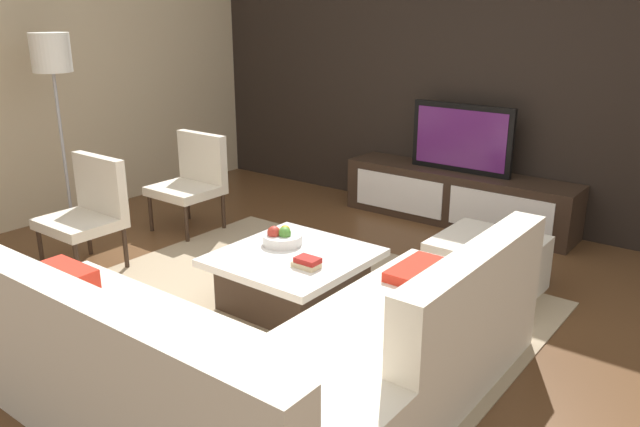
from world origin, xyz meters
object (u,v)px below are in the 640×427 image
media_console (457,197)px  accent_chair_far (193,176)px  book_stack (307,263)px  ottoman (487,266)px  television (462,138)px  sectional_couch (259,357)px  accent_chair_near (89,206)px  coffee_table (294,278)px  fruit_bowl (282,237)px  floor_lamp (53,66)px

media_console → accent_chair_far: 2.47m
media_console → accent_chair_far: bearing=-139.3°
book_stack → ottoman: bearing=56.9°
television → sectional_couch: 3.37m
sectional_couch → accent_chair_near: accent_chair_near is taller
media_console → television: size_ratio=2.26×
media_console → coffee_table: media_console is taller
accent_chair_near → book_stack: size_ratio=5.03×
media_console → accent_chair_near: accent_chair_near is taller
sectional_couch → fruit_bowl: sectional_couch is taller
television → floor_lamp: (-2.62, -2.40, 0.68)m
coffee_table → fruit_bowl: 0.31m
television → coffee_table: bearing=-92.5°
ottoman → book_stack: size_ratio=4.05×
ottoman → book_stack: 1.37m
media_console → sectional_couch: bearing=-81.3°
media_console → ottoman: bearing=-56.4°
coffee_table → fruit_bowl: bearing=152.1°
media_console → sectional_couch: size_ratio=0.93×
floor_lamp → media_console: bearing=42.4°
coffee_table → accent_chair_near: 1.78m
fruit_bowl → coffee_table: bearing=-27.9°
media_console → book_stack: bearing=-87.2°
sectional_couch → coffee_table: sectional_couch is taller
sectional_couch → floor_lamp: size_ratio=1.36×
television → accent_chair_far: television is taller
fruit_bowl → ottoman: bearing=38.8°
media_console → television: television is taller
ottoman → fruit_bowl: (-1.14, -0.91, 0.23)m
media_console → accent_chair_far: (-1.86, -1.60, 0.24)m
floor_lamp → fruit_bowl: floor_lamp is taller
ottoman → book_stack: bearing=-123.1°
television → coffee_table: size_ratio=1.01×
floor_lamp → television: bearing=42.4°
book_stack → coffee_table: bearing=150.3°
coffee_table → book_stack: size_ratio=5.57×
sectional_couch → accent_chair_far: bearing=144.5°
coffee_table → ottoman: (0.95, 1.01, -0.00)m
sectional_couch → ottoman: (0.35, 2.01, -0.09)m
accent_chair_near → accent_chair_far: same height
floor_lamp → accent_chair_far: (0.76, 0.79, -1.00)m
television → media_console: bearing=-90.0°
fruit_bowl → book_stack: 0.46m
television → fruit_bowl: (-0.28, -2.20, -0.39)m
accent_chair_far → book_stack: (1.98, -0.82, -0.08)m
television → book_stack: size_ratio=5.65×
floor_lamp → accent_chair_far: size_ratio=2.02×
fruit_bowl → accent_chair_far: 1.69m
sectional_couch → floor_lamp: floor_lamp is taller
media_console → accent_chair_far: size_ratio=2.54×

